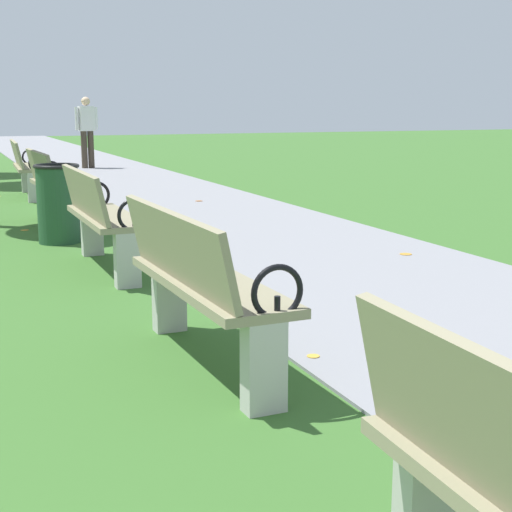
% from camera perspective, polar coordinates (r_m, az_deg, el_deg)
% --- Properties ---
extents(paved_walkway, '(2.96, 44.00, 0.02)m').
position_cam_1_polar(paved_walkway, '(16.49, -10.94, 5.93)').
color(paved_walkway, gray).
rests_on(paved_walkway, ground).
extents(park_bench_3, '(0.52, 1.61, 0.90)m').
position_cam_1_polar(park_bench_3, '(4.26, -4.20, -1.97)').
color(park_bench_3, gray).
rests_on(park_bench_3, ground).
extents(park_bench_4, '(0.48, 1.60, 0.90)m').
position_cam_1_polar(park_bench_4, '(6.92, -11.45, 2.90)').
color(park_bench_4, gray).
rests_on(park_bench_4, ground).
extents(park_bench_5, '(0.53, 1.62, 0.90)m').
position_cam_1_polar(park_bench_5, '(9.87, -14.85, 5.16)').
color(park_bench_5, gray).
rests_on(park_bench_5, ground).
extents(park_bench_6, '(0.53, 1.62, 0.90)m').
position_cam_1_polar(park_bench_6, '(12.85, -16.68, 6.37)').
color(park_bench_6, gray).
rests_on(park_bench_6, ground).
extents(pedestrian_walking, '(0.53, 0.27, 1.62)m').
position_cam_1_polar(pedestrian_walking, '(18.30, -12.47, 9.25)').
color(pedestrian_walking, '#3D3328').
rests_on(pedestrian_walking, paved_walkway).
extents(trash_bin, '(0.48, 0.48, 0.84)m').
position_cam_1_polar(trash_bin, '(8.45, -14.50, 3.81)').
color(trash_bin, '#234C2D').
rests_on(trash_bin, ground).
extents(scattered_leaves, '(3.42, 16.93, 0.02)m').
position_cam_1_polar(scattered_leaves, '(4.69, 15.12, -7.05)').
color(scattered_leaves, '#BC842D').
rests_on(scattered_leaves, ground).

